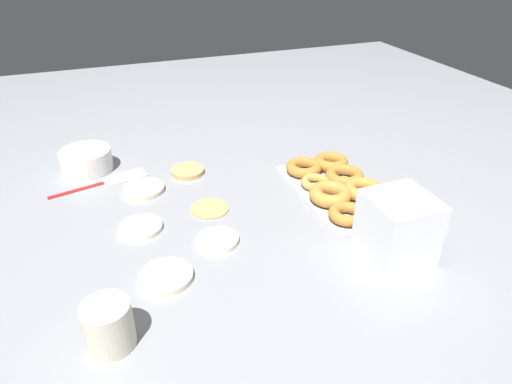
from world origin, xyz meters
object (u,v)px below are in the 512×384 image
object	(u,v)px
spatula	(114,179)
pancake_0	(210,208)
pancake_3	(141,227)
pancake_4	(218,240)
donut_tray	(340,186)
paper_cup	(109,325)
pancake_1	(144,189)
pancake_5	(187,171)
batter_bowl	(86,160)
pancake_2	(166,276)
container_stack	(398,228)

from	to	relation	value
spatula	pancake_0	bearing A→B (deg)	-62.68
pancake_3	pancake_4	distance (m)	0.19
donut_tray	paper_cup	bearing A→B (deg)	116.74
pancake_3	pancake_4	world-z (taller)	pancake_4
pancake_1	spatula	xyz separation A→B (m)	(0.09, 0.07, -0.00)
pancake_5	batter_bowl	world-z (taller)	batter_bowl
pancake_3	donut_tray	size ratio (longest dim) A/B	0.27
pancake_1	pancake_3	bearing A→B (deg)	169.03
pancake_2	paper_cup	xyz separation A→B (m)	(-0.13, 0.12, 0.04)
pancake_1	container_stack	size ratio (longest dim) A/B	0.77
spatula	pancake_3	bearing A→B (deg)	-96.35
pancake_0	spatula	distance (m)	0.32
container_stack	paper_cup	size ratio (longest dim) A/B	1.63
pancake_4	container_stack	xyz separation A→B (m)	(-0.18, -0.35, 0.07)
pancake_5	spatula	distance (m)	0.21
pancake_2	pancake_5	bearing A→B (deg)	-18.57
pancake_1	donut_tray	bearing A→B (deg)	-111.31
pancake_0	pancake_5	size ratio (longest dim) A/B	1.02
pancake_1	container_stack	world-z (taller)	container_stack
pancake_2	paper_cup	world-z (taller)	paper_cup
pancake_5	pancake_0	bearing A→B (deg)	-177.93
pancake_5	batter_bowl	bearing A→B (deg)	65.45
paper_cup	pancake_3	bearing A→B (deg)	-16.30
pancake_3	paper_cup	distance (m)	0.35
pancake_1	pancake_2	distance (m)	0.38
batter_bowl	donut_tray	bearing A→B (deg)	-120.77
pancake_3	batter_bowl	world-z (taller)	batter_bowl
pancake_1	donut_tray	distance (m)	0.53
pancake_1	pancake_3	distance (m)	0.18
pancake_5	donut_tray	xyz separation A→B (m)	(-0.25, -0.36, 0.01)
pancake_4	pancake_2	bearing A→B (deg)	121.90
pancake_1	pancake_2	world-z (taller)	same
pancake_3	spatula	bearing A→B (deg)	7.26
pancake_0	pancake_1	bearing A→B (deg)	43.06
pancake_4	pancake_5	bearing A→B (deg)	-2.04
pancake_5	container_stack	bearing A→B (deg)	-147.76
pancake_1	paper_cup	size ratio (longest dim) A/B	1.26
pancake_2	pancake_3	world-z (taller)	pancake_2
pancake_0	batter_bowl	world-z (taller)	batter_bowl
pancake_2	pancake_3	distance (m)	0.20
pancake_4	pancake_3	bearing A→B (deg)	53.98
container_stack	spatula	bearing A→B (deg)	43.72
pancake_5	batter_bowl	distance (m)	0.30
pancake_3	pancake_4	bearing A→B (deg)	-126.02
batter_bowl	paper_cup	bearing A→B (deg)	-179.70
container_stack	paper_cup	world-z (taller)	container_stack
batter_bowl	container_stack	xyz separation A→B (m)	(-0.65, -0.60, 0.04)
pancake_3	donut_tray	world-z (taller)	donut_tray
batter_bowl	spatula	world-z (taller)	batter_bowl
container_stack	donut_tray	bearing A→B (deg)	-5.40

